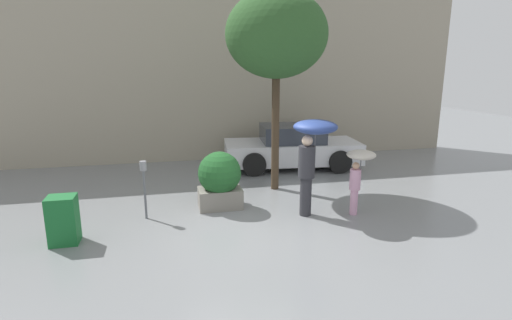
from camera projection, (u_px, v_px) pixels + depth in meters
The scene contains 9 objects.
ground_plane at pixel (248, 231), 7.89m from camera, with size 40.00×40.00×0.00m, color slate.
building_facade at pixel (208, 71), 13.36m from camera, with size 18.00×0.30×6.00m.
planter_box at pixel (220, 179), 9.06m from camera, with size 0.98×0.98×1.31m.
person_adult at pixel (312, 144), 8.37m from camera, with size 0.92×0.92×2.10m.
person_child at pixel (359, 167), 8.50m from camera, with size 0.61×0.61×1.46m.
parked_car_near at pixel (292, 148), 12.71m from camera, with size 4.39×2.33×1.37m.
street_tree at pixel (276, 35), 9.72m from camera, with size 2.51×2.51×5.00m.
parking_meter at pixel (144, 178), 8.35m from camera, with size 0.14×0.14×1.26m.
newspaper_box at pixel (63, 220), 7.27m from camera, with size 0.50×0.44×0.90m.
Camera 1 is at (-1.48, -7.20, 3.20)m, focal length 28.00 mm.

